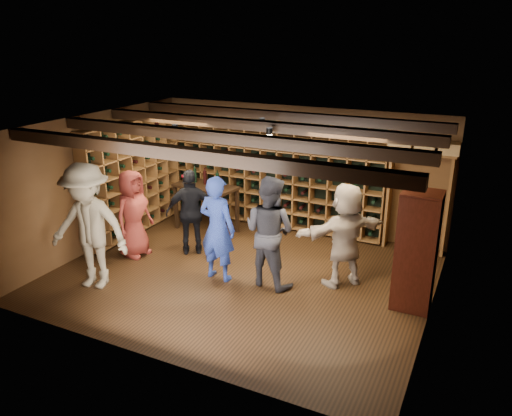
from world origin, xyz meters
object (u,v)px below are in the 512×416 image
at_px(guest_woman_black, 192,212).
at_px(tasting_table, 206,191).
at_px(man_grey_suit, 269,231).
at_px(guest_khaki, 89,227).
at_px(guest_red_floral, 133,214).
at_px(man_blue_shirt, 217,229).
at_px(display_cabinet, 416,253).
at_px(guest_beige, 345,235).

height_order(guest_woman_black, tasting_table, guest_woman_black).
relative_size(man_grey_suit, tasting_table, 1.33).
bearing_deg(guest_khaki, guest_red_floral, 86.58).
distance_m(man_blue_shirt, guest_woman_black, 1.14).
xyz_separation_m(guest_woman_black, guest_khaki, (-0.74, -1.76, 0.22)).
bearing_deg(man_grey_suit, guest_red_floral, 11.43).
xyz_separation_m(man_blue_shirt, guest_khaki, (-1.66, -1.09, 0.14)).
height_order(guest_red_floral, guest_woman_black, guest_red_floral).
relative_size(guest_khaki, tasting_table, 1.49).
relative_size(guest_red_floral, guest_woman_black, 1.01).
height_order(display_cabinet, guest_red_floral, display_cabinet).
xyz_separation_m(guest_red_floral, guest_beige, (3.72, 0.56, 0.05)).
height_order(guest_beige, tasting_table, guest_beige).
bearing_deg(display_cabinet, man_grey_suit, -173.31).
xyz_separation_m(display_cabinet, man_grey_suit, (-2.19, -0.26, 0.04)).
xyz_separation_m(guest_red_floral, tasting_table, (0.54, 1.59, 0.04)).
distance_m(man_grey_suit, guest_red_floral, 2.64).
xyz_separation_m(display_cabinet, guest_red_floral, (-4.84, -0.31, -0.06)).
distance_m(man_blue_shirt, guest_khaki, 1.99).
bearing_deg(tasting_table, guest_beige, -9.44).
relative_size(man_blue_shirt, man_grey_suit, 0.97).
height_order(man_grey_suit, guest_beige, man_grey_suit).
distance_m(guest_red_floral, guest_beige, 3.76).
bearing_deg(man_grey_suit, man_blue_shirt, 23.38).
distance_m(guest_woman_black, tasting_table, 1.13).
distance_m(display_cabinet, tasting_table, 4.48).
relative_size(guest_woman_black, tasting_table, 1.16).
relative_size(man_blue_shirt, tasting_table, 1.29).
bearing_deg(man_blue_shirt, guest_woman_black, -32.14).
bearing_deg(guest_red_floral, guest_woman_black, -54.61).
xyz_separation_m(display_cabinet, guest_beige, (-1.11, 0.25, -0.01)).
relative_size(guest_beige, tasting_table, 1.25).
relative_size(display_cabinet, man_blue_shirt, 1.00).
relative_size(man_blue_shirt, guest_khaki, 0.87).
relative_size(display_cabinet, tasting_table, 1.29).
xyz_separation_m(man_blue_shirt, guest_red_floral, (-1.81, 0.14, -0.08)).
distance_m(guest_red_floral, tasting_table, 1.68).
bearing_deg(guest_woman_black, guest_khaki, 34.35).
xyz_separation_m(man_blue_shirt, tasting_table, (-1.27, 1.73, -0.03)).
bearing_deg(guest_khaki, tasting_table, 71.69).
distance_m(display_cabinet, guest_red_floral, 4.85).
height_order(man_blue_shirt, guest_red_floral, man_blue_shirt).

